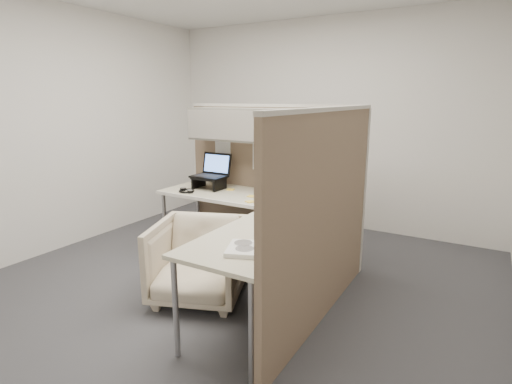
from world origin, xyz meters
The scene contains 19 objects.
ground centered at (0.00, 0.00, 0.00)m, with size 4.50×4.50×0.00m, color #37373C.
partition_back centered at (-0.22, 0.83, 1.10)m, with size 2.00×0.36×1.63m.
partition_right centered at (0.90, -0.07, 0.82)m, with size 0.07×2.03×1.63m.
desk centered at (0.12, 0.13, 0.69)m, with size 2.00×1.98×0.73m.
office_chair centered at (-0.12, -0.33, 0.38)m, with size 0.73×0.69×0.75m, color beige.
monitor_left centered at (0.09, 0.71, 1.00)m, with size 0.44×0.20×0.47m.
monitor_right centered at (0.62, 0.53, 1.00)m, with size 0.39×0.26×0.47m.
laptop_station centered at (-0.67, 0.60, 0.87)m, with size 0.36×0.31×0.37m.
keyboard centered at (0.30, 0.38, 0.74)m, with size 0.47×0.16×0.02m, color black.
mouse centered at (0.49, 0.34, 0.75)m, with size 0.11×0.07×0.04m, color black.
travel_mug centered at (0.31, 0.66, 0.81)m, with size 0.07×0.07×0.16m.
soda_can_green centered at (0.71, 0.29, 0.79)m, with size 0.07×0.07×0.12m, color silver.
soda_can_silver centered at (0.60, 0.43, 0.79)m, with size 0.07×0.07×0.12m, color #1E3FA5.
sticky_note_d centered at (-0.10, 0.50, 0.73)m, with size 0.08×0.08×0.01m, color gold.
sticky_note_c centered at (-0.44, 0.63, 0.73)m, with size 0.08×0.08×0.01m, color gold.
sticky_note_b centered at (0.00, 0.30, 0.73)m, with size 0.08×0.08×0.01m, color gold.
headphones centered at (-0.79, 0.32, 0.74)m, with size 0.21×0.21×0.03m.
paper_stack centered at (0.61, -0.78, 0.75)m, with size 0.30×0.33×0.03m.
desk_clock centered at (0.64, -0.34, 0.77)m, with size 0.07×0.09×0.09m.
Camera 1 is at (1.90, -2.83, 1.69)m, focal length 28.00 mm.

